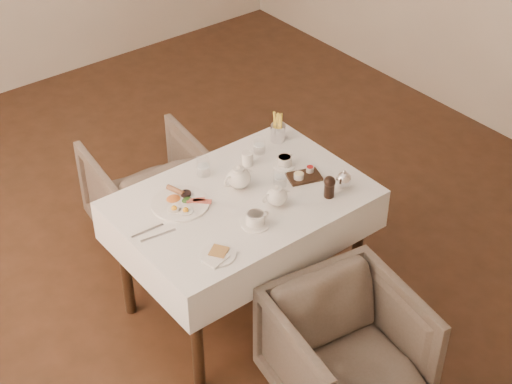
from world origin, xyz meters
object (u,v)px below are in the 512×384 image
object	(u,v)px
teapot_centre	(239,176)
armchair_near	(346,350)
breakfast_plate	(180,202)
armchair_far	(149,190)
table	(242,215)

from	to	relation	value
teapot_centre	armchair_near	bearing A→B (deg)	-91.21
armchair_near	teapot_centre	size ratio (longest dim) A/B	3.89
armchair_near	breakfast_plate	world-z (taller)	breakfast_plate
armchair_far	breakfast_plate	bearing A→B (deg)	79.52
table	armchair_far	bearing A→B (deg)	93.40
armchair_near	breakfast_plate	distance (m)	1.11
armchair_near	armchair_far	distance (m)	1.71
breakfast_plate	teapot_centre	size ratio (longest dim) A/B	1.71
table	armchair_far	xyz separation A→B (m)	(-0.05, 0.89, -0.33)
breakfast_plate	armchair_far	bearing A→B (deg)	81.64
armchair_far	breakfast_plate	distance (m)	0.90
table	armchair_near	xyz separation A→B (m)	(0.00, -0.82, -0.33)
armchair_near	teapot_centre	distance (m)	1.04
breakfast_plate	armchair_near	bearing A→B (deg)	-64.76
armchair_near	armchair_far	xyz separation A→B (m)	(-0.05, 1.71, -0.00)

